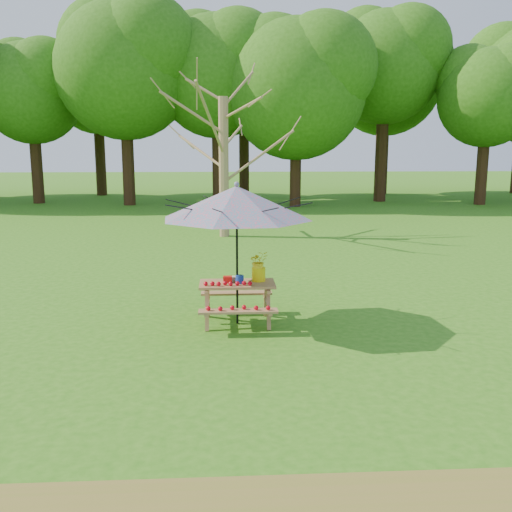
{
  "coord_description": "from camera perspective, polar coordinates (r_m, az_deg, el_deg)",
  "views": [
    {
      "loc": [
        2.98,
        -6.66,
        2.79
      ],
      "look_at": [
        3.48,
        2.17,
        1.1
      ],
      "focal_mm": 40.0,
      "sensor_mm": 36.0,
      "label": 1
    }
  ],
  "objects": [
    {
      "name": "treeline",
      "position": [
        29.28,
        -9.71,
        20.92
      ],
      "size": [
        60.0,
        12.0,
        16.0
      ],
      "primitive_type": null,
      "color": "#265E10",
      "rests_on": "ground"
    },
    {
      "name": "bare_tree",
      "position": [
        18.3,
        -3.38,
        21.15
      ],
      "size": [
        5.93,
        5.93,
        10.01
      ],
      "color": "#917B4F",
      "rests_on": "ground"
    },
    {
      "name": "picnic_table",
      "position": [
        9.16,
        -1.88,
        -4.78
      ],
      "size": [
        1.2,
        1.32,
        0.67
      ],
      "color": "#A5714A",
      "rests_on": "ground"
    },
    {
      "name": "patio_umbrella",
      "position": [
        8.87,
        -1.94,
        5.38
      ],
      "size": [
        3.0,
        3.0,
        2.27
      ],
      "color": "black",
      "rests_on": "ground"
    },
    {
      "name": "produce_bins",
      "position": [
        9.09,
        -2.2,
        -2.33
      ],
      "size": [
        0.33,
        0.33,
        0.13
      ],
      "color": "red",
      "rests_on": "picnic_table"
    },
    {
      "name": "tomatoes_row",
      "position": [
        8.9,
        -2.83,
        -2.75
      ],
      "size": [
        0.77,
        0.13,
        0.07
      ],
      "primitive_type": null,
      "color": "red",
      "rests_on": "picnic_table"
    },
    {
      "name": "flower_bucket",
      "position": [
        9.14,
        0.26,
        -0.91
      ],
      "size": [
        0.34,
        0.31,
        0.49
      ],
      "color": "yellow",
      "rests_on": "picnic_table"
    }
  ]
}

